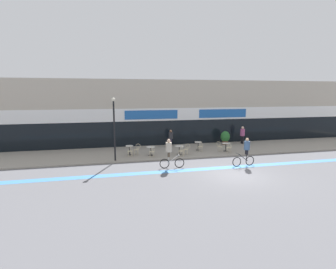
{
  "coord_description": "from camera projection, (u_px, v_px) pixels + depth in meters",
  "views": [
    {
      "loc": [
        -7.8,
        -14.75,
        5.18
      ],
      "look_at": [
        -2.97,
        6.11,
        1.77
      ],
      "focal_mm": 28.0,
      "sensor_mm": 36.0,
      "label": 1
    }
  ],
  "objects": [
    {
      "name": "ground_plane",
      "position": [
        235.0,
        175.0,
        16.74
      ],
      "size": [
        120.0,
        120.0,
        0.0
      ],
      "primitive_type": "plane",
      "color": "#5B5B60"
    },
    {
      "name": "sidewalk_slab",
      "position": [
        197.0,
        150.0,
        23.71
      ],
      "size": [
        40.0,
        5.5,
        0.12
      ],
      "primitive_type": "cube",
      "color": "gray",
      "rests_on": "ground"
    },
    {
      "name": "storefront_facade",
      "position": [
        183.0,
        112.0,
        27.76
      ],
      "size": [
        40.0,
        4.06,
        6.45
      ],
      "color": "#B2A899",
      "rests_on": "ground"
    },
    {
      "name": "bike_lane_stripe",
      "position": [
        224.0,
        168.0,
        18.33
      ],
      "size": [
        36.0,
        0.7,
        0.01
      ],
      "primitive_type": "cube",
      "color": "#3D7AB7",
      "rests_on": "ground"
    },
    {
      "name": "bistro_table_0",
      "position": [
        129.0,
        148.0,
        21.51
      ],
      "size": [
        0.62,
        0.62,
        0.77
      ],
      "color": "black",
      "rests_on": "sidewalk_slab"
    },
    {
      "name": "bistro_table_1",
      "position": [
        151.0,
        149.0,
        21.38
      ],
      "size": [
        0.74,
        0.74,
        0.71
      ],
      "color": "black",
      "rests_on": "sidewalk_slab"
    },
    {
      "name": "bistro_table_2",
      "position": [
        179.0,
        148.0,
        21.61
      ],
      "size": [
        0.76,
        0.76,
        0.74
      ],
      "color": "black",
      "rests_on": "sidewalk_slab"
    },
    {
      "name": "bistro_table_3",
      "position": [
        198.0,
        144.0,
        23.33
      ],
      "size": [
        0.68,
        0.68,
        0.74
      ],
      "color": "black",
      "rests_on": "sidewalk_slab"
    },
    {
      "name": "bistro_table_4",
      "position": [
        226.0,
        145.0,
        22.91
      ],
      "size": [
        0.69,
        0.69,
        0.72
      ],
      "color": "black",
      "rests_on": "sidewalk_slab"
    },
    {
      "name": "cafe_chair_0_near",
      "position": [
        130.0,
        150.0,
        20.92
      ],
      "size": [
        0.45,
        0.6,
        0.9
      ],
      "rotation": [
        0.0,
        0.0,
        1.7
      ],
      "color": "beige",
      "rests_on": "sidewalk_slab"
    },
    {
      "name": "cafe_chair_0_side",
      "position": [
        137.0,
        148.0,
        21.66
      ],
      "size": [
        0.59,
        0.43,
        0.9
      ],
      "rotation": [
        0.0,
        0.0,
        3.21
      ],
      "color": "beige",
      "rests_on": "sidewalk_slab"
    },
    {
      "name": "cafe_chair_1_near",
      "position": [
        152.0,
        151.0,
        20.78
      ],
      "size": [
        0.45,
        0.6,
        0.9
      ],
      "rotation": [
        0.0,
        0.0,
        1.69
      ],
      "color": "beige",
      "rests_on": "sidewalk_slab"
    },
    {
      "name": "cafe_chair_2_near",
      "position": [
        181.0,
        150.0,
        21.01
      ],
      "size": [
        0.42,
        0.59,
        0.9
      ],
      "rotation": [
        0.0,
        0.0,
        1.63
      ],
      "color": "beige",
      "rests_on": "sidewalk_slab"
    },
    {
      "name": "cafe_chair_2_side",
      "position": [
        187.0,
        148.0,
        21.75
      ],
      "size": [
        0.59,
        0.42,
        0.9
      ],
      "rotation": [
        0.0,
        0.0,
        3.08
      ],
      "color": "beige",
      "rests_on": "sidewalk_slab"
    },
    {
      "name": "cafe_chair_3_near",
      "position": [
        201.0,
        146.0,
        22.73
      ],
      "size": [
        0.42,
        0.58,
        0.9
      ],
      "rotation": [
        0.0,
        0.0,
        1.61
      ],
      "color": "beige",
      "rests_on": "sidewalk_slab"
    },
    {
      "name": "cafe_chair_4_near",
      "position": [
        229.0,
        147.0,
        22.3
      ],
      "size": [
        0.41,
        0.58,
        0.9
      ],
      "rotation": [
        0.0,
        0.0,
        1.55
      ],
      "color": "beige",
      "rests_on": "sidewalk_slab"
    },
    {
      "name": "cafe_chair_4_side",
      "position": [
        219.0,
        146.0,
        22.76
      ],
      "size": [
        0.57,
        0.4,
        0.9
      ],
      "rotation": [
        0.0,
        0.0,
        -0.0
      ],
      "color": "beige",
      "rests_on": "sidewalk_slab"
    },
    {
      "name": "planter_pot",
      "position": [
        225.0,
        137.0,
        25.93
      ],
      "size": [
        0.91,
        0.91,
        1.33
      ],
      "color": "brown",
      "rests_on": "sidewalk_slab"
    },
    {
      "name": "lamp_post",
      "position": [
        114.0,
        124.0,
        19.4
      ],
      "size": [
        0.26,
        0.26,
        4.72
      ],
      "color": "black",
      "rests_on": "sidewalk_slab"
    },
    {
      "name": "cyclist_0",
      "position": [
        246.0,
        150.0,
        18.63
      ],
      "size": [
        1.76,
        0.51,
        2.03
      ],
      "rotation": [
        0.0,
        0.0,
        3.22
      ],
      "color": "black",
      "rests_on": "ground"
    },
    {
      "name": "cyclist_1",
      "position": [
        170.0,
        152.0,
        18.03
      ],
      "size": [
        1.74,
        0.52,
        2.06
      ],
      "rotation": [
        0.0,
        0.0,
        -0.07
      ],
      "color": "black",
      "rests_on": "ground"
    },
    {
      "name": "pedestrian_near_end",
      "position": [
        242.0,
        133.0,
        26.29
      ],
      "size": [
        0.56,
        0.56,
        1.74
      ],
      "rotation": [
        0.0,
        0.0,
        0.29
      ],
      "color": "black",
      "rests_on": "sidewalk_slab"
    },
    {
      "name": "pedestrian_far_end",
      "position": [
        171.0,
        137.0,
        24.97
      ],
      "size": [
        0.44,
        0.44,
        1.59
      ],
      "rotation": [
        0.0,
        0.0,
        0.08
      ],
      "color": "#382D47",
      "rests_on": "sidewalk_slab"
    }
  ]
}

